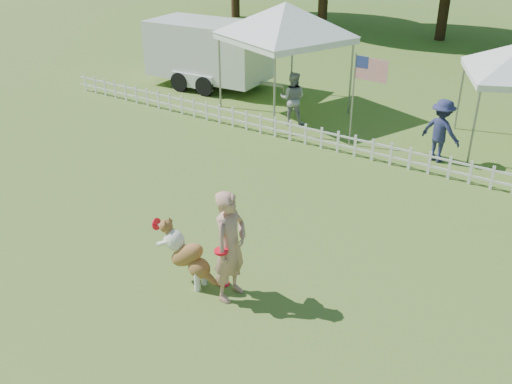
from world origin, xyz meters
TOP-DOWN VIEW (x-y plane):
  - ground at (0.00, 0.00)m, footprint 120.00×120.00m
  - picket_fence at (0.00, 7.00)m, footprint 22.00×0.08m
  - handler at (0.60, 0.31)m, footprint 0.49×0.73m
  - dog at (-0.22, 0.18)m, footprint 1.16×0.46m
  - frisbee_on_turf at (0.30, 0.49)m, footprint 0.22×0.22m
  - canopy_tent_left at (-3.78, 9.14)m, footprint 4.14×4.14m
  - cargo_trailer at (-7.47, 9.99)m, footprint 5.50×2.73m
  - flag_pole at (-0.71, 7.64)m, footprint 0.99×0.15m
  - spectator_a at (-2.89, 8.19)m, footprint 0.94×0.85m
  - spectator_b at (1.66, 7.95)m, footprint 1.19×0.86m

SIDE VIEW (x-z plane):
  - ground at x=0.00m, z-range 0.00..0.00m
  - frisbee_on_turf at x=0.30m, z-range 0.00..0.02m
  - picket_fence at x=0.00m, z-range 0.00..0.60m
  - dog at x=-0.22m, z-range 0.00..1.17m
  - spectator_a at x=-2.89m, z-range 0.00..1.60m
  - spectator_b at x=1.66m, z-range 0.00..1.65m
  - handler at x=0.60m, z-range 0.00..1.98m
  - cargo_trailer at x=-7.47m, z-range 0.00..2.35m
  - flag_pole at x=-0.71m, z-range 0.00..2.56m
  - canopy_tent_left at x=-3.78m, z-range 0.00..3.31m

